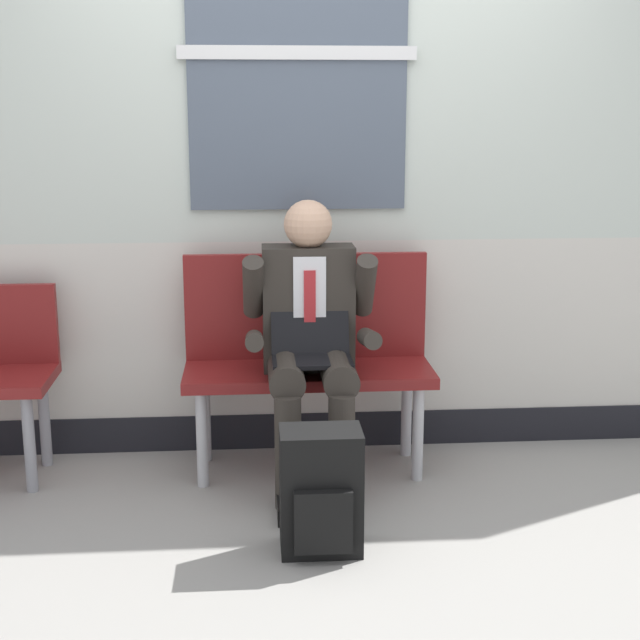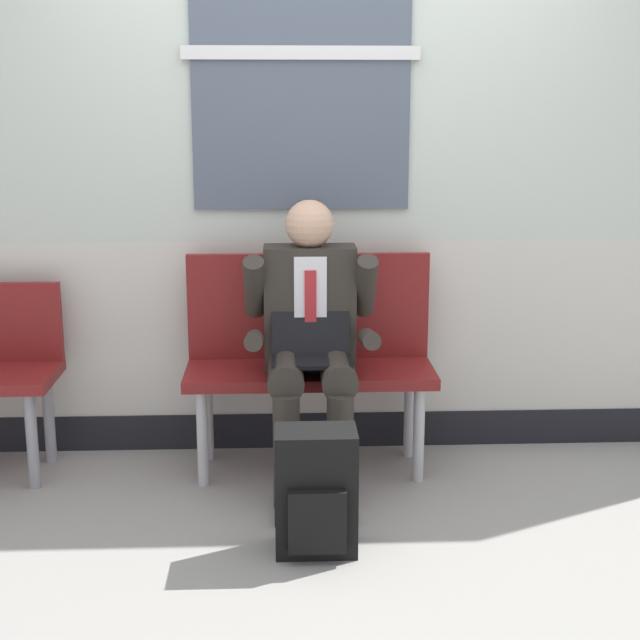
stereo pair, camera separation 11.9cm
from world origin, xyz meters
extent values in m
plane|color=gray|center=(0.00, 0.00, 0.00)|extent=(18.00, 18.00, 0.00)
cube|color=beige|center=(0.00, 0.67, 1.85)|extent=(5.46, 0.12, 1.67)
cube|color=beige|center=(0.00, 0.67, 0.59)|extent=(5.46, 0.12, 0.84)
cube|color=black|center=(0.00, 0.67, 0.09)|extent=(5.46, 0.14, 0.17)
cube|color=#4C5666|center=(-0.10, 0.60, 1.85)|extent=(0.98, 0.02, 1.38)
cube|color=silver|center=(-0.10, 0.59, 1.85)|extent=(1.06, 0.03, 0.06)
cube|color=maroon|center=(-0.07, 0.32, 0.46)|extent=(1.11, 0.42, 0.05)
cube|color=maroon|center=(-0.07, 0.50, 0.73)|extent=(1.11, 0.04, 0.49)
cylinder|color=#B7B7BC|center=(-0.55, 0.17, 0.22)|extent=(0.05, 0.05, 0.43)
cylinder|color=#B7B7BC|center=(-0.55, 0.47, 0.22)|extent=(0.05, 0.05, 0.43)
cylinder|color=#B7B7BC|center=(0.40, 0.17, 0.22)|extent=(0.05, 0.05, 0.43)
cylinder|color=#B7B7BC|center=(0.40, 0.47, 0.22)|extent=(0.05, 0.05, 0.43)
cylinder|color=gray|center=(-1.28, 0.17, 0.22)|extent=(0.05, 0.05, 0.43)
cylinder|color=gray|center=(-1.28, 0.47, 0.22)|extent=(0.05, 0.05, 0.43)
cylinder|color=#2D2823|center=(-0.18, 0.11, 0.53)|extent=(0.15, 0.40, 0.15)
cylinder|color=#2D2823|center=(-0.18, -0.08, 0.24)|extent=(0.11, 0.11, 0.48)
cube|color=black|center=(-0.18, -0.14, 0.04)|extent=(0.10, 0.26, 0.07)
cylinder|color=#2D2823|center=(0.04, 0.11, 0.53)|extent=(0.15, 0.40, 0.15)
cylinder|color=#2D2823|center=(0.04, -0.08, 0.24)|extent=(0.11, 0.11, 0.48)
cube|color=black|center=(0.04, -0.14, 0.04)|extent=(0.10, 0.26, 0.07)
cube|color=#2D2823|center=(-0.07, 0.32, 0.76)|extent=(0.40, 0.18, 0.55)
cube|color=silver|center=(-0.07, 0.23, 0.81)|extent=(0.14, 0.01, 0.38)
cube|color=#B22328|center=(-0.07, 0.22, 0.78)|extent=(0.05, 0.01, 0.33)
sphere|color=tan|center=(-0.07, 0.32, 1.13)|extent=(0.21, 0.21, 0.21)
cylinder|color=#2D2823|center=(-0.31, 0.25, 0.87)|extent=(0.09, 0.25, 0.30)
cylinder|color=#2D2823|center=(-0.31, 0.08, 0.68)|extent=(0.08, 0.27, 0.12)
cylinder|color=#2D2823|center=(0.17, 0.25, 0.87)|extent=(0.09, 0.25, 0.30)
cylinder|color=#2D2823|center=(0.17, 0.08, 0.68)|extent=(0.08, 0.27, 0.12)
cube|color=black|center=(-0.07, 0.08, 0.58)|extent=(0.33, 0.22, 0.02)
cube|color=black|center=(-0.07, 0.21, 0.69)|extent=(0.33, 0.08, 0.21)
cube|color=black|center=(-0.08, -0.46, 0.24)|extent=(0.30, 0.20, 0.47)
cube|color=black|center=(-0.08, -0.58, 0.17)|extent=(0.21, 0.04, 0.24)
camera|label=1|loc=(-0.32, -3.62, 1.63)|focal=51.73mm
camera|label=2|loc=(-0.20, -3.63, 1.63)|focal=51.73mm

